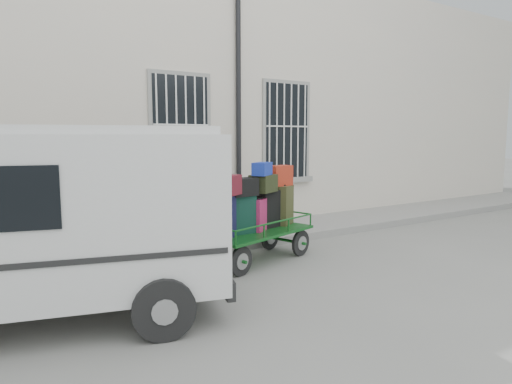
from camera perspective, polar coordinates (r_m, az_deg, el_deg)
The scene contains 5 objects.
ground at distance 7.46m, azimuth 3.21°, elevation -9.62°, with size 80.00×80.00×0.00m, color slate.
building at distance 12.06m, azimuth -12.60°, elevation 10.96°, with size 24.00×5.15×6.00m.
sidewalk at distance 9.24m, azimuth -4.90°, elevation -5.88°, with size 24.00×1.70×0.15m, color gray.
luggage_cart at distance 7.72m, azimuth 0.00°, elevation -2.33°, with size 2.45×1.47×1.69m.
van at distance 5.72m, azimuth -27.20°, elevation -2.31°, with size 4.76×2.95×2.24m.
Camera 1 is at (-4.23, -5.76, 2.13)m, focal length 32.00 mm.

